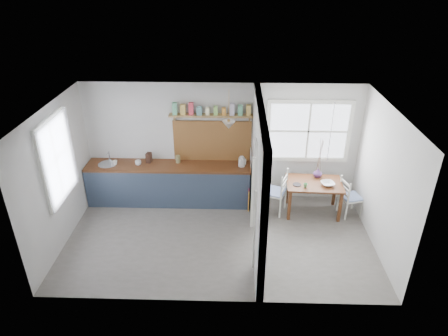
{
  "coord_description": "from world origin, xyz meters",
  "views": [
    {
      "loc": [
        0.28,
        -6.18,
        4.76
      ],
      "look_at": [
        0.08,
        0.44,
        1.3
      ],
      "focal_mm": 32.0,
      "sensor_mm": 36.0,
      "label": 1
    }
  ],
  "objects_px": {
    "kettle": "(242,161)",
    "vase": "(318,173)",
    "dining_table": "(313,197)",
    "chair_right": "(351,197)",
    "chair_left": "(274,191)"
  },
  "relations": [
    {
      "from": "chair_right",
      "to": "vase",
      "type": "distance_m",
      "value": 0.83
    },
    {
      "from": "dining_table",
      "to": "chair_right",
      "type": "height_order",
      "value": "chair_right"
    },
    {
      "from": "kettle",
      "to": "chair_right",
      "type": "bearing_deg",
      "value": 11.3
    },
    {
      "from": "kettle",
      "to": "vase",
      "type": "bearing_deg",
      "value": 18.55
    },
    {
      "from": "chair_left",
      "to": "kettle",
      "type": "height_order",
      "value": "kettle"
    },
    {
      "from": "kettle",
      "to": "vase",
      "type": "height_order",
      "value": "kettle"
    },
    {
      "from": "vase",
      "to": "dining_table",
      "type": "bearing_deg",
      "value": -112.19
    },
    {
      "from": "chair_left",
      "to": "kettle",
      "type": "relative_size",
      "value": 4.34
    },
    {
      "from": "chair_right",
      "to": "kettle",
      "type": "relative_size",
      "value": 3.87
    },
    {
      "from": "kettle",
      "to": "vase",
      "type": "xyz_separation_m",
      "value": [
        1.6,
        -0.07,
        -0.21
      ]
    },
    {
      "from": "dining_table",
      "to": "vase",
      "type": "bearing_deg",
      "value": 70.18
    },
    {
      "from": "dining_table",
      "to": "chair_left",
      "type": "bearing_deg",
      "value": -178.52
    },
    {
      "from": "dining_table",
      "to": "vase",
      "type": "xyz_separation_m",
      "value": [
        0.1,
        0.25,
        0.45
      ]
    },
    {
      "from": "kettle",
      "to": "chair_left",
      "type": "bearing_deg",
      "value": -3.08
    },
    {
      "from": "kettle",
      "to": "vase",
      "type": "distance_m",
      "value": 1.61
    }
  ]
}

